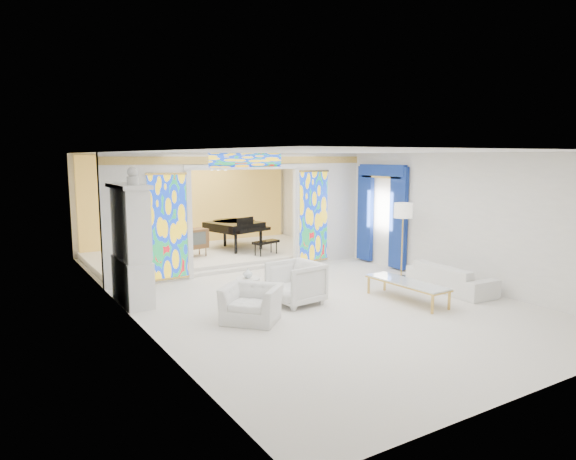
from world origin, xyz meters
TOP-DOWN VIEW (x-y plane):
  - floor at (0.00, 0.00)m, footprint 12.00×12.00m
  - ceiling at (0.00, 0.00)m, footprint 7.00×12.00m
  - wall_back at (0.00, 6.00)m, footprint 7.00×0.02m
  - wall_front at (0.00, -6.00)m, footprint 7.00×0.02m
  - wall_left at (-3.50, 0.00)m, footprint 0.02×12.00m
  - wall_right at (3.50, 0.00)m, footprint 0.02×12.00m
  - partition_wall at (0.00, 2.00)m, footprint 7.00×0.22m
  - stained_glass_left at (-2.03, 1.89)m, footprint 0.90×0.04m
  - stained_glass_right at (2.03, 1.89)m, footprint 0.90×0.04m
  - stained_glass_transom at (0.00, 1.89)m, footprint 2.00×0.04m
  - alcove_platform at (0.00, 4.10)m, footprint 6.80×3.80m
  - gold_curtain_back at (0.00, 5.88)m, footprint 6.70×0.10m
  - chandelier at (0.20, 4.00)m, footprint 0.48×0.48m
  - blue_drapes at (3.40, 0.70)m, footprint 0.14×1.85m
  - china_cabinet at (-3.22, 0.60)m, footprint 0.56×1.46m
  - armchair_left at (-1.73, -1.68)m, footprint 1.30×1.31m
  - armchair_right at (-0.48, -1.18)m, footprint 1.03×1.00m
  - sofa at (2.95, -2.09)m, footprint 0.89×2.05m
  - side_table at (-1.40, -0.89)m, footprint 0.57×0.57m
  - vase at (-1.40, -0.89)m, footprint 0.24×0.24m
  - coffee_table at (1.53, -2.20)m, footprint 0.64×1.87m
  - floor_lamp at (2.90, -0.62)m, footprint 0.54×0.54m
  - grand_piano at (0.80, 4.23)m, footprint 1.78×2.71m
  - tv_console at (-0.72, 3.62)m, footprint 0.74×0.58m

SIDE VIEW (x-z plane):
  - floor at x=0.00m, z-range 0.00..0.00m
  - alcove_platform at x=0.00m, z-range 0.00..0.18m
  - sofa at x=2.95m, z-range 0.00..0.59m
  - armchair_left at x=-1.73m, z-range 0.00..0.64m
  - coffee_table at x=1.53m, z-range 0.17..0.59m
  - side_table at x=-1.40m, z-range 0.09..0.68m
  - armchair_right at x=-0.48m, z-range 0.00..0.85m
  - tv_console at x=-0.72m, z-range 0.29..1.06m
  - vase at x=-1.40m, z-range 0.59..0.78m
  - grand_piano at x=0.80m, z-range 0.35..1.34m
  - china_cabinet at x=-3.22m, z-range -0.19..2.53m
  - stained_glass_left at x=-2.03m, z-range 0.10..2.50m
  - stained_glass_right at x=2.03m, z-range 0.10..2.50m
  - wall_back at x=0.00m, z-range 0.00..3.00m
  - wall_front at x=0.00m, z-range 0.00..3.00m
  - wall_left at x=-3.50m, z-range 0.00..3.00m
  - wall_right at x=3.50m, z-range 0.00..3.00m
  - gold_curtain_back at x=0.00m, z-range 0.05..2.95m
  - floor_lamp at x=2.90m, z-range 0.64..2.46m
  - blue_drapes at x=3.40m, z-range 0.25..2.90m
  - partition_wall at x=0.00m, z-range 0.15..3.15m
  - chandelier at x=0.20m, z-range 2.40..2.70m
  - stained_glass_transom at x=0.00m, z-range 2.65..2.99m
  - ceiling at x=0.00m, z-range 2.99..3.01m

